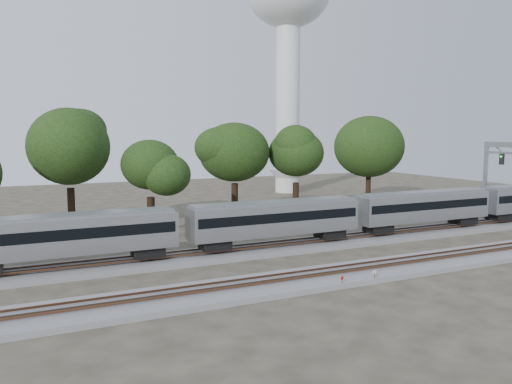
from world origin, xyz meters
The scene contains 13 objects.
ground centered at (0.00, 0.00, 0.00)m, with size 160.00×160.00×0.00m, color #383328.
track_far centered at (0.00, 6.00, 0.21)m, with size 160.00×5.00×0.73m.
track_near centered at (0.00, -4.00, 0.21)m, with size 160.00×5.00×0.73m.
train centered at (14.85, 6.00, 3.09)m, with size 104.25×2.97×4.38m.
switch_stand_red centered at (4.70, -6.26, 0.56)m, with size 0.28×0.07×0.88m.
switch_stand_white centered at (7.59, -6.17, 0.60)m, with size 0.30×0.06×0.95m.
switch_lever centered at (4.63, -6.04, 0.15)m, with size 0.50×0.30×0.30m, color #512D19.
water_tower centered at (29.27, 46.80, 31.67)m, with size 15.44×15.44×42.74m.
tree_3 centered at (-10.78, 21.26, 9.48)m, with size 9.65×9.65×13.60m.
tree_4 centered at (-3.00, 18.21, 7.53)m, with size 7.68×7.68×10.82m.
tree_5 centered at (8.87, 23.30, 8.51)m, with size 8.66×8.66×12.21m.
tree_6 centered at (16.87, 21.77, 8.32)m, with size 8.47×8.47×11.95m.
tree_7 centered at (32.27, 26.55, 8.87)m, with size 9.03×9.03×12.73m.
Camera 1 is at (-15.23, -34.54, 10.82)m, focal length 35.00 mm.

